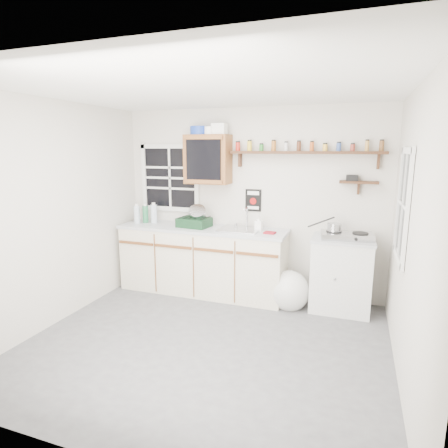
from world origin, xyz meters
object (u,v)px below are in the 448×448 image
object	(u,v)px
main_cabinet	(202,260)
hotplate	(347,236)
right_cabinet	(341,274)
spice_shelf	(304,151)
dish_rack	(195,220)
upper_cabinet	(208,159)

from	to	relation	value
main_cabinet	hotplate	world-z (taller)	hotplate
right_cabinet	hotplate	size ratio (longest dim) A/B	1.44
spice_shelf	dish_rack	size ratio (longest dim) A/B	4.29
spice_shelf	dish_rack	bearing A→B (deg)	-171.03
main_cabinet	upper_cabinet	distance (m)	1.37
right_cabinet	main_cabinet	bearing A→B (deg)	-179.21
main_cabinet	spice_shelf	xyz separation A→B (m)	(1.30, 0.21, 1.47)
right_cabinet	upper_cabinet	distance (m)	2.26
upper_cabinet	spice_shelf	bearing A→B (deg)	3.13
hotplate	spice_shelf	bearing A→B (deg)	153.33
hotplate	dish_rack	bearing A→B (deg)	173.63
hotplate	main_cabinet	bearing A→B (deg)	173.43
right_cabinet	spice_shelf	world-z (taller)	spice_shelf
right_cabinet	spice_shelf	bearing A→B (deg)	160.72
main_cabinet	right_cabinet	world-z (taller)	main_cabinet
upper_cabinet	dish_rack	xyz separation A→B (m)	(-0.13, -0.15, -0.80)
spice_shelf	hotplate	distance (m)	1.16
main_cabinet	spice_shelf	distance (m)	1.97
main_cabinet	dish_rack	distance (m)	0.57
main_cabinet	spice_shelf	size ratio (longest dim) A/B	1.21
dish_rack	upper_cabinet	bearing A→B (deg)	55.26
spice_shelf	dish_rack	xyz separation A→B (m)	(-1.39, -0.22, -0.91)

